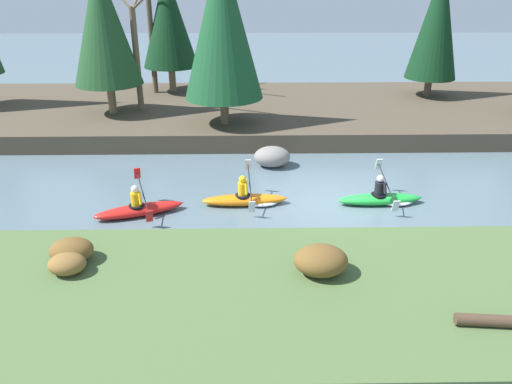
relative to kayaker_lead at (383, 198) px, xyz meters
name	(u,v)px	position (x,y,z in m)	size (l,w,h in m)	color
ground_plane	(329,204)	(-1.72, 0.03, -0.20)	(90.00, 90.00, 0.00)	slate
riverbank_near	(369,300)	(-1.72, -5.52, 0.14)	(44.00, 5.42, 0.68)	#4C6638
riverbank_far	(300,112)	(-1.72, 9.76, 0.19)	(44.00, 9.97, 0.78)	#4C4233
conifer_tree_left	(103,24)	(-10.59, 8.34, 4.53)	(3.03, 3.03, 6.57)	#7A664C
conifer_tree_mid_left	(168,19)	(-8.38, 12.65, 4.32)	(2.88, 2.88, 6.17)	#7A664C
conifer_tree_centre	(222,23)	(-5.33, 6.49, 4.74)	(3.28, 3.28, 7.18)	brown
conifer_tree_mid_right	(437,21)	(5.08, 11.33, 4.31)	(2.56, 2.56, 6.54)	brown
bare_tree_upstream	(136,46)	(-9.36, 8.96, 3.48)	(3.40, 3.36, 6.15)	brown
bare_tree_mid_upstream	(152,32)	(-9.25, 12.46, 3.72)	(3.66, 3.62, 6.65)	brown
shrub_clump_nearest	(71,250)	(-8.49, -4.31, 0.75)	(1.02, 0.85, 0.55)	brown
shrub_clump_second	(67,264)	(-8.44, -4.83, 0.71)	(0.85, 0.71, 0.46)	brown
shrub_clump_third	(321,260)	(-2.74, -4.94, 0.81)	(1.22, 1.01, 0.66)	brown
kayaker_lead	(383,198)	(0.00, 0.00, 0.00)	(2.79, 2.07, 1.20)	green
kayaker_middle	(248,199)	(-4.35, 0.03, 0.00)	(2.79, 2.07, 1.20)	orange
kayaker_trailing	(139,208)	(-7.69, -0.65, 0.02)	(2.74, 2.01, 1.20)	red
boulder_midstream	(272,157)	(-3.42, 3.38, 0.19)	(1.38, 1.08, 0.78)	gray
driftwood_log	(506,321)	(0.58, -6.84, 0.60)	(1.91, 0.42, 0.44)	#4C3828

